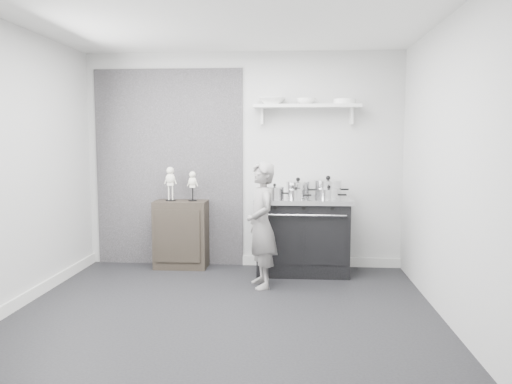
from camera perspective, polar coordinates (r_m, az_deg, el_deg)
ground at (r=4.83m, az=-3.67°, el=-13.52°), size 4.00×4.00×0.00m
room_shell at (r=4.71m, az=-4.64°, el=6.31°), size 4.02×3.62×2.71m
wall_shelf at (r=6.20m, az=5.83°, el=9.64°), size 1.30×0.26×0.24m
stove at (r=6.09m, az=5.35°, el=-4.90°), size 1.14×0.71×0.92m
side_cabinet at (r=6.38m, az=-8.51°, el=-4.78°), size 0.65×0.38×0.85m
child at (r=5.44m, az=0.64°, el=-3.80°), size 0.47×0.58×1.37m
pot_front_left at (r=5.92m, az=2.14°, el=-0.05°), size 0.31×0.22×0.18m
pot_back_left at (r=6.14m, az=4.82°, el=0.36°), size 0.38×0.30×0.23m
pot_back_right at (r=6.11m, az=8.23°, el=0.40°), size 0.41×0.33×0.26m
pot_front_right at (r=5.88m, az=8.32°, el=-0.22°), size 0.33×0.24×0.16m
pot_front_center at (r=5.85m, az=4.60°, el=-0.26°), size 0.27×0.18×0.14m
skeleton_full at (r=6.32m, az=-9.76°, el=1.23°), size 0.14×0.09×0.49m
skeleton_torso at (r=6.26m, az=-7.27°, el=0.92°), size 0.12×0.08×0.43m
bowl_large at (r=6.20m, az=1.81°, el=10.34°), size 0.33×0.33×0.08m
bowl_small at (r=6.19m, az=5.73°, el=10.27°), size 0.23×0.23×0.07m
plate_stack at (r=6.22m, az=10.09°, el=10.14°), size 0.27×0.27×0.06m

